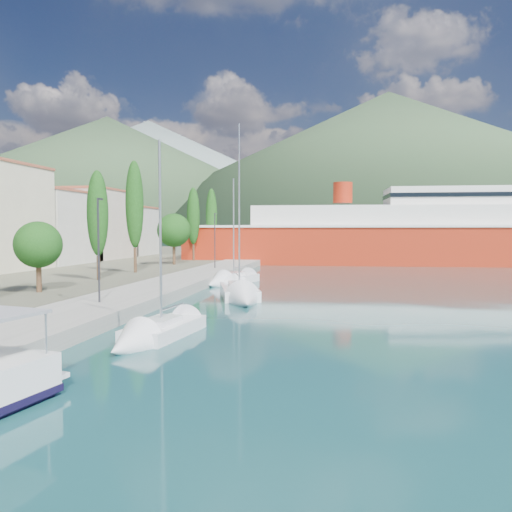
# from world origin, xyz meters

# --- Properties ---
(ground) EXTENTS (1400.00, 1400.00, 0.00)m
(ground) POSITION_xyz_m (0.00, 120.00, 0.00)
(ground) COLOR #164548
(quay) EXTENTS (5.00, 88.00, 0.80)m
(quay) POSITION_xyz_m (-9.00, 26.00, 0.40)
(quay) COLOR gray
(quay) RESTS_ON ground
(hills_far) EXTENTS (1480.00, 900.00, 180.00)m
(hills_far) POSITION_xyz_m (138.59, 618.73, 77.39)
(hills_far) COLOR slate
(hills_far) RESTS_ON ground
(hills_near) EXTENTS (1010.00, 520.00, 115.00)m
(hills_near) POSITION_xyz_m (98.04, 372.50, 49.18)
(hills_near) COLOR #30482D
(hills_near) RESTS_ON ground
(town_buildings) EXTENTS (9.20, 69.20, 11.30)m
(town_buildings) POSITION_xyz_m (-32.00, 36.91, 5.57)
(town_buildings) COLOR beige
(town_buildings) RESTS_ON land_strip
(tree_row) EXTENTS (4.16, 62.14, 11.29)m
(tree_row) POSITION_xyz_m (-15.77, 33.52, 6.05)
(tree_row) COLOR #47301E
(tree_row) RESTS_ON land_strip
(lamp_posts) EXTENTS (0.15, 47.54, 6.06)m
(lamp_posts) POSITION_xyz_m (-9.00, 14.64, 4.08)
(lamp_posts) COLOR #2D2D33
(lamp_posts) RESTS_ON quay
(sailboat_near) EXTENTS (2.99, 7.13, 9.94)m
(sailboat_near) POSITION_xyz_m (-3.57, 6.30, 0.28)
(sailboat_near) COLOR silver
(sailboat_near) RESTS_ON ground
(sailboat_mid) EXTENTS (5.18, 9.88, 13.76)m
(sailboat_mid) POSITION_xyz_m (-2.07, 20.00, 0.33)
(sailboat_mid) COLOR silver
(sailboat_mid) RESTS_ON ground
(sailboat_far) EXTENTS (4.47, 7.64, 10.70)m
(sailboat_far) POSITION_xyz_m (-5.57, 29.92, 0.30)
(sailboat_far) COLOR silver
(sailboat_far) RESTS_ON ground
(ferry) EXTENTS (64.98, 16.86, 12.79)m
(ferry) POSITION_xyz_m (13.99, 62.46, 3.89)
(ferry) COLOR #9F230F
(ferry) RESTS_ON ground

